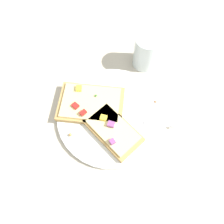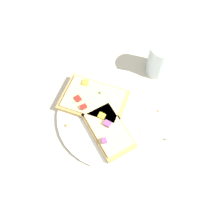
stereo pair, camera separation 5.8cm
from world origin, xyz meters
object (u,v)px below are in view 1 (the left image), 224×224
object	(u,v)px
knife	(141,124)
pizza_slice_main	(91,104)
drinking_glass	(146,52)
fork	(123,101)
pizza_slice_corner	(113,130)
plate	(112,115)

from	to	relation	value
knife	pizza_slice_main	bearing A→B (deg)	-24.03
knife	drinking_glass	bearing A→B (deg)	-96.97
fork	pizza_slice_corner	distance (m)	0.09
fork	drinking_glass	xyz separation A→B (m)	(0.11, 0.12, 0.04)
knife	pizza_slice_main	distance (m)	0.15
pizza_slice_corner	plate	bearing A→B (deg)	139.97
knife	pizza_slice_corner	xyz separation A→B (m)	(-0.08, 0.00, 0.01)
knife	pizza_slice_corner	world-z (taller)	pizza_slice_corner
pizza_slice_corner	fork	bearing A→B (deg)	119.91
drinking_glass	plate	bearing A→B (deg)	-134.72
plate	fork	bearing A→B (deg)	35.18
pizza_slice_corner	knife	bearing A→B (deg)	61.85
knife	pizza_slice_main	xyz separation A→B (m)	(-0.11, 0.09, 0.01)
pizza_slice_main	plate	bearing A→B (deg)	162.54
plate	knife	distance (m)	0.08
pizza_slice_main	pizza_slice_corner	xyz separation A→B (m)	(0.04, -0.09, 0.00)
plate	drinking_glass	world-z (taller)	drinking_glass
plate	knife	bearing A→B (deg)	-38.85
plate	pizza_slice_main	bearing A→B (deg)	140.27
drinking_glass	knife	bearing A→B (deg)	-112.17
fork	pizza_slice_main	xyz separation A→B (m)	(-0.09, 0.01, 0.01)
knife	drinking_glass	xyz separation A→B (m)	(0.08, 0.20, 0.04)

